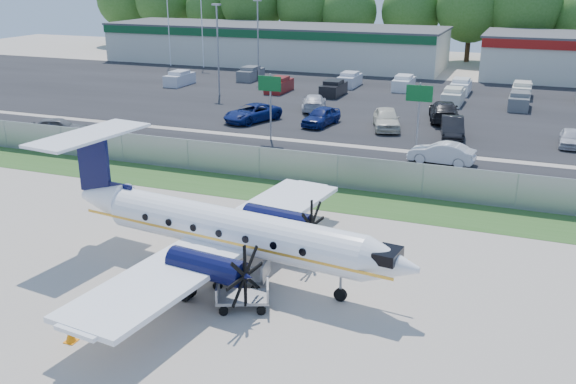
% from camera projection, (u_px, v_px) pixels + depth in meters
% --- Properties ---
extents(ground, '(170.00, 170.00, 0.00)m').
position_uv_depth(ground, '(234.00, 292.00, 25.63)').
color(ground, '#B2A596').
rests_on(ground, ground).
extents(grass_verge, '(170.00, 4.00, 0.02)m').
position_uv_depth(grass_verge, '(326.00, 198.00, 36.20)').
color(grass_verge, '#2D561E').
rests_on(grass_verge, ground).
extents(access_road, '(170.00, 8.00, 0.02)m').
position_uv_depth(access_road, '(359.00, 165.00, 42.37)').
color(access_road, black).
rests_on(access_road, ground).
extents(parking_lot, '(170.00, 32.00, 0.02)m').
position_uv_depth(parking_lot, '(417.00, 106.00, 60.86)').
color(parking_lot, black).
rests_on(parking_lot, ground).
extents(perimeter_fence, '(120.00, 0.06, 1.99)m').
position_uv_depth(perimeter_fence, '(337.00, 171.00, 37.64)').
color(perimeter_fence, gray).
rests_on(perimeter_fence, ground).
extents(building_west, '(46.40, 12.40, 5.24)m').
position_uv_depth(building_west, '(273.00, 44.00, 87.58)').
color(building_west, beige).
rests_on(building_west, ground).
extents(sign_left, '(1.80, 0.26, 5.00)m').
position_uv_depth(sign_left, '(270.00, 93.00, 47.37)').
color(sign_left, gray).
rests_on(sign_left, ground).
extents(sign_mid, '(1.80, 0.26, 5.00)m').
position_uv_depth(sign_mid, '(419.00, 103.00, 43.60)').
color(sign_mid, gray).
rests_on(sign_mid, ground).
extents(flagpole_west, '(1.06, 0.12, 10.00)m').
position_uv_depth(flagpole_west, '(169.00, 23.00, 84.53)').
color(flagpole_west, white).
rests_on(flagpole_west, ground).
extents(flagpole_east, '(1.06, 0.12, 10.00)m').
position_uv_depth(flagpole_east, '(202.00, 24.00, 82.82)').
color(flagpole_east, white).
rests_on(flagpole_east, ground).
extents(light_pole_nw, '(0.90, 0.35, 9.09)m').
position_uv_depth(light_pole_nw, '(218.00, 44.00, 64.24)').
color(light_pole_nw, gray).
rests_on(light_pole_nw, ground).
extents(light_pole_sw, '(0.90, 0.35, 9.09)m').
position_uv_depth(light_pole_sw, '(258.00, 35.00, 73.05)').
color(light_pole_sw, gray).
rests_on(light_pole_sw, ground).
extents(tree_line, '(112.00, 6.00, 14.00)m').
position_uv_depth(tree_line, '(462.00, 61.00, 90.82)').
color(tree_line, '#2C5A1A').
rests_on(tree_line, ground).
extents(aircraft, '(17.02, 16.73, 5.22)m').
position_uv_depth(aircraft, '(226.00, 228.00, 26.65)').
color(aircraft, white).
rests_on(aircraft, ground).
extents(baggage_cart_near, '(2.41, 1.68, 1.17)m').
position_uv_depth(baggage_cart_near, '(240.00, 273.00, 26.01)').
color(baggage_cart_near, gray).
rests_on(baggage_cart_near, ground).
extents(baggage_cart_far, '(2.30, 1.88, 1.05)m').
position_uv_depth(baggage_cart_far, '(243.00, 296.00, 24.27)').
color(baggage_cart_far, gray).
rests_on(baggage_cart_far, ground).
extents(cone_port_wing, '(0.40, 0.40, 0.57)m').
position_uv_depth(cone_port_wing, '(70.00, 335.00, 22.12)').
color(cone_port_wing, orange).
rests_on(cone_port_wing, ground).
extents(cone_starboard_wing, '(0.38, 0.38, 0.54)m').
position_uv_depth(cone_starboard_wing, '(181.00, 232.00, 30.91)').
color(cone_starboard_wing, orange).
rests_on(cone_starboard_wing, ground).
extents(road_car_west, '(4.81, 3.50, 1.52)m').
position_uv_depth(road_car_west, '(59.00, 137.00, 49.54)').
color(road_car_west, '#595B5E').
rests_on(road_car_west, ground).
extents(road_car_mid, '(4.46, 1.89, 1.43)m').
position_uv_depth(road_car_mid, '(441.00, 163.00, 42.69)').
color(road_car_mid, silver).
rests_on(road_car_mid, ground).
extents(parked_car_a, '(4.26, 5.88, 1.48)m').
position_uv_depth(parked_car_a, '(252.00, 122.00, 54.55)').
color(parked_car_a, navy).
rests_on(parked_car_a, ground).
extents(parked_car_b, '(2.46, 4.73, 1.54)m').
position_uv_depth(parked_car_b, '(321.00, 125.00, 53.20)').
color(parked_car_b, navy).
rests_on(parked_car_b, ground).
extents(parked_car_c, '(3.38, 5.40, 1.72)m').
position_uv_depth(parked_car_c, '(386.00, 129.00, 51.96)').
color(parked_car_c, beige).
rests_on(parked_car_c, ground).
extents(parked_car_d, '(2.40, 4.88, 1.54)m').
position_uv_depth(parked_car_d, '(451.00, 137.00, 49.62)').
color(parked_car_d, black).
rests_on(parked_car_d, ground).
extents(parked_car_e, '(1.61, 3.82, 1.29)m').
position_uv_depth(parked_car_e, '(569.00, 146.00, 46.82)').
color(parked_car_e, silver).
rests_on(parked_car_e, ground).
extents(parked_car_f, '(3.40, 5.45, 1.47)m').
position_uv_depth(parked_car_f, '(314.00, 110.00, 58.95)').
color(parked_car_f, silver).
rests_on(parked_car_f, ground).
extents(parked_car_g, '(3.45, 6.21, 1.70)m').
position_uv_depth(parked_car_g, '(443.00, 121.00, 54.83)').
color(parked_car_g, black).
rests_on(parked_car_g, ground).
extents(far_parking_rows, '(56.00, 10.00, 1.60)m').
position_uv_depth(far_parking_rows, '(426.00, 97.00, 65.27)').
color(far_parking_rows, gray).
rests_on(far_parking_rows, ground).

